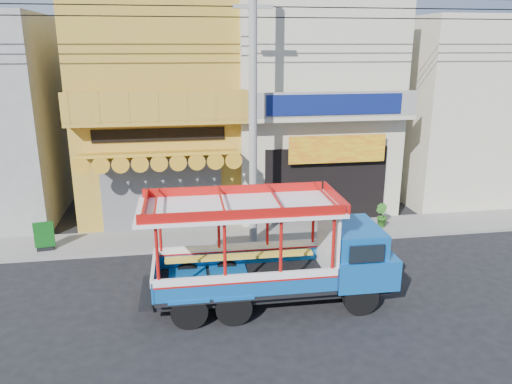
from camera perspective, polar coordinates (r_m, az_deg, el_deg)
ground at (r=14.30m, az=5.82°, el=-10.69°), size 90.00×90.00×0.00m
sidewalk at (r=17.83m, az=2.52°, el=-4.75°), size 30.00×2.00×0.12m
shophouse_left at (r=20.37m, az=-10.91°, el=9.42°), size 6.00×7.50×8.24m
shophouse_right at (r=21.08m, az=5.85°, el=9.85°), size 6.00×6.75×8.24m
party_pilaster at (r=17.47m, az=-1.13°, el=8.21°), size 0.35×0.30×8.00m
filler_building_right at (r=23.93m, az=22.42°, el=8.76°), size 6.00×6.00×7.60m
utility_pole at (r=15.84m, az=0.20°, el=11.13°), size 28.00×0.26×9.00m
songthaew_truck at (r=12.84m, az=3.67°, el=-6.86°), size 6.39×2.23×2.97m
green_sign at (r=17.54m, az=-23.02°, el=-4.88°), size 0.62×0.36×0.95m
potted_plant_a at (r=18.37m, az=8.05°, el=-2.28°), size 1.27×1.24×1.07m
potted_plant_b at (r=18.74m, az=14.12°, el=-2.61°), size 0.49×0.55×0.84m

